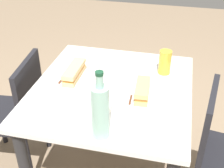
% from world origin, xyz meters
% --- Properties ---
extents(dining_table, '(0.94, 0.87, 0.76)m').
position_xyz_m(dining_table, '(0.00, 0.00, 0.63)').
color(dining_table, silver).
rests_on(dining_table, ground).
extents(chair_far, '(0.44, 0.44, 0.84)m').
position_xyz_m(chair_far, '(0.01, 0.63, 0.48)').
color(chair_far, black).
rests_on(chair_far, ground).
extents(chair_near, '(0.45, 0.45, 0.84)m').
position_xyz_m(chair_near, '(-0.07, -0.63, 0.48)').
color(chair_near, black).
rests_on(chair_near, ground).
extents(plate_near, '(0.24, 0.24, 0.01)m').
position_xyz_m(plate_near, '(0.03, 0.23, 0.77)').
color(plate_near, white).
rests_on(plate_near, dining_table).
extents(baguette_sandwich_near, '(0.24, 0.07, 0.07)m').
position_xyz_m(baguette_sandwich_near, '(0.03, 0.23, 0.81)').
color(baguette_sandwich_near, '#DBB77A').
rests_on(baguette_sandwich_near, plate_near).
extents(knife_near, '(0.18, 0.02, 0.01)m').
position_xyz_m(knife_near, '(0.02, 0.29, 0.78)').
color(knife_near, silver).
rests_on(knife_near, plate_near).
extents(plate_far, '(0.24, 0.24, 0.01)m').
position_xyz_m(plate_far, '(-0.07, -0.18, 0.77)').
color(plate_far, white).
rests_on(plate_far, dining_table).
extents(baguette_sandwich_far, '(0.20, 0.08, 0.07)m').
position_xyz_m(baguette_sandwich_far, '(-0.07, -0.18, 0.81)').
color(baguette_sandwich_far, tan).
rests_on(baguette_sandwich_far, plate_far).
extents(knife_far, '(0.18, 0.02, 0.01)m').
position_xyz_m(knife_far, '(-0.08, -0.13, 0.78)').
color(knife_far, silver).
rests_on(knife_far, plate_far).
extents(water_bottle, '(0.08, 0.08, 0.33)m').
position_xyz_m(water_bottle, '(-0.39, -0.04, 0.89)').
color(water_bottle, '#99C6B7').
rests_on(water_bottle, dining_table).
extents(beer_glass, '(0.07, 0.07, 0.15)m').
position_xyz_m(beer_glass, '(0.23, -0.27, 0.83)').
color(beer_glass, gold).
rests_on(beer_glass, dining_table).
extents(olive_bowl, '(0.09, 0.09, 0.03)m').
position_xyz_m(olive_bowl, '(-0.21, -0.01, 0.78)').
color(olive_bowl, silver).
rests_on(olive_bowl, dining_table).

